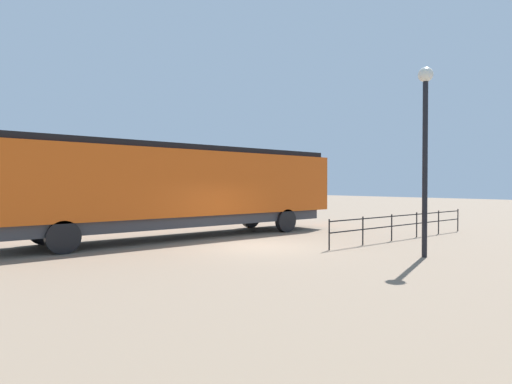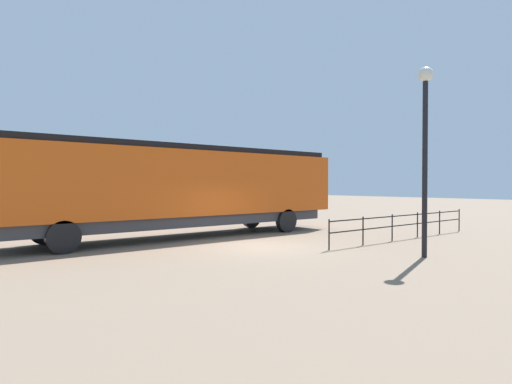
% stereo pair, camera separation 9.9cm
% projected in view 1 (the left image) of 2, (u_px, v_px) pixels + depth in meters
% --- Properties ---
extents(ground_plane, '(120.00, 120.00, 0.00)m').
position_uv_depth(ground_plane, '(258.00, 247.00, 15.20)').
color(ground_plane, '#84705B').
extents(locomotive, '(3.03, 15.61, 3.92)m').
position_uv_depth(locomotive, '(190.00, 186.00, 18.11)').
color(locomotive, '#D15114').
rests_on(locomotive, ground_plane).
extents(lamp_post, '(0.46, 0.46, 5.93)m').
position_uv_depth(lamp_post, '(425.00, 130.00, 12.94)').
color(lamp_post, black).
rests_on(lamp_post, ground_plane).
extents(platform_fence, '(0.05, 9.55, 1.08)m').
position_uv_depth(platform_fence, '(405.00, 222.00, 17.37)').
color(platform_fence, black).
rests_on(platform_fence, ground_plane).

